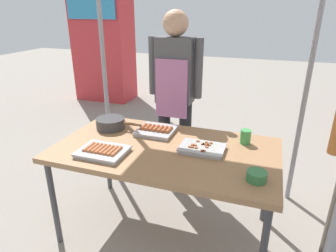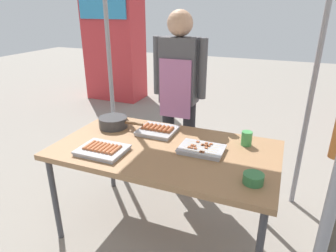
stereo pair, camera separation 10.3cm
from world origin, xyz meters
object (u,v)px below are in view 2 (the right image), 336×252
(tray_grilled_sausages, at_px, (102,150))
(tray_meat_skewers, at_px, (201,149))
(vendor_woman, at_px, (179,86))
(condiment_bowl, at_px, (253,179))
(cooking_wok, at_px, (113,122))
(neighbor_stall_right, at_px, (114,43))
(stall_table, at_px, (165,154))
(tray_pork_links, at_px, (157,130))
(drink_cup_near_edge, at_px, (247,138))

(tray_grilled_sausages, distance_m, tray_meat_skewers, 0.70)
(vendor_woman, bearing_deg, condiment_bowl, 129.39)
(cooking_wok, relative_size, neighbor_stall_right, 0.19)
(condiment_bowl, relative_size, neighbor_stall_right, 0.06)
(condiment_bowl, bearing_deg, stall_table, 159.86)
(stall_table, xyz_separation_m, cooking_wok, (-0.56, 0.20, 0.10))
(neighbor_stall_right, bearing_deg, stall_table, -53.26)
(tray_pork_links, bearing_deg, tray_grilled_sausages, -114.70)
(stall_table, height_order, neighbor_stall_right, neighbor_stall_right)
(stall_table, relative_size, tray_grilled_sausages, 4.86)
(tray_pork_links, relative_size, vendor_woman, 0.17)
(tray_grilled_sausages, height_order, condiment_bowl, condiment_bowl)
(drink_cup_near_edge, bearing_deg, cooking_wok, -176.47)
(tray_pork_links, distance_m, cooking_wok, 0.39)
(drink_cup_near_edge, bearing_deg, stall_table, -153.87)
(cooking_wok, bearing_deg, condiment_bowl, -19.77)
(stall_table, height_order, cooking_wok, cooking_wok)
(neighbor_stall_right, bearing_deg, vendor_woman, -47.64)
(tray_pork_links, bearing_deg, drink_cup_near_edge, 2.84)
(stall_table, xyz_separation_m, drink_cup_near_edge, (0.54, 0.26, 0.11))
(tray_grilled_sausages, bearing_deg, cooking_wok, 112.29)
(vendor_woman, xyz_separation_m, neighbor_stall_right, (-2.19, 2.40, 0.05))
(cooking_wok, bearing_deg, tray_pork_links, 4.76)
(tray_grilled_sausages, xyz_separation_m, cooking_wok, (-0.18, 0.43, 0.03))
(vendor_woman, relative_size, neighbor_stall_right, 0.80)
(tray_meat_skewers, bearing_deg, vendor_woman, 121.01)
(condiment_bowl, xyz_separation_m, drink_cup_near_edge, (-0.11, 0.50, 0.02))
(tray_pork_links, xyz_separation_m, vendor_woman, (-0.02, 0.55, 0.23))
(condiment_bowl, distance_m, vendor_woman, 1.34)
(tray_meat_skewers, bearing_deg, condiment_bowl, -35.35)
(stall_table, relative_size, condiment_bowl, 13.21)
(tray_pork_links, distance_m, condiment_bowl, 0.94)
(stall_table, relative_size, vendor_woman, 0.95)
(tray_grilled_sausages, xyz_separation_m, drink_cup_near_edge, (0.92, 0.50, 0.03))
(tray_pork_links, height_order, vendor_woman, vendor_woman)
(stall_table, relative_size, neighbor_stall_right, 0.76)
(vendor_woman, bearing_deg, tray_pork_links, 92.04)
(drink_cup_near_edge, bearing_deg, tray_meat_skewers, -140.85)
(tray_meat_skewers, relative_size, cooking_wok, 0.79)
(tray_grilled_sausages, xyz_separation_m, neighbor_stall_right, (-1.99, 3.41, 0.28))
(tray_meat_skewers, distance_m, condiment_bowl, 0.48)
(cooking_wok, distance_m, condiment_bowl, 1.28)
(tray_grilled_sausages, xyz_separation_m, condiment_bowl, (1.03, -0.00, 0.01))
(drink_cup_near_edge, distance_m, neighbor_stall_right, 4.12)
(tray_meat_skewers, xyz_separation_m, tray_pork_links, (-0.43, 0.19, 0.00))
(tray_pork_links, distance_m, vendor_woman, 0.60)
(tray_grilled_sausages, xyz_separation_m, tray_pork_links, (0.21, 0.47, 0.00))
(tray_meat_skewers, bearing_deg, stall_table, -171.63)
(vendor_woman, bearing_deg, stall_table, 103.36)
(vendor_woman, bearing_deg, cooking_wok, 57.42)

